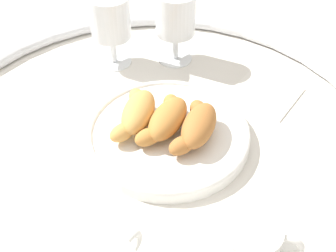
{
  "coord_description": "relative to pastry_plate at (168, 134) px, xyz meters",
  "views": [
    {
      "loc": [
        -0.36,
        -0.35,
        0.5
      ],
      "look_at": [
        0.02,
        -0.02,
        0.03
      ],
      "focal_mm": 46.37,
      "sensor_mm": 36.0,
      "label": 1
    }
  ],
  "objects": [
    {
      "name": "pastry_plate",
      "position": [
        0.0,
        0.0,
        0.0
      ],
      "size": [
        0.26,
        0.26,
        0.02
      ],
      "color": "white",
      "rests_on": "ground_plane"
    },
    {
      "name": "coffee_cup_far",
      "position": [
        -0.09,
        -0.21,
        0.01
      ],
      "size": [
        0.14,
        0.14,
        0.06
      ],
      "color": "white",
      "rests_on": "ground_plane"
    },
    {
      "name": "folded_napkin",
      "position": [
        0.21,
        -0.05,
        -0.01
      ],
      "size": [
        0.12,
        0.12,
        0.01
      ],
      "primitive_type": "cube",
      "rotation": [
        0.0,
        0.0,
        0.11
      ],
      "color": "silver",
      "rests_on": "ground_plane"
    },
    {
      "name": "ground_plane",
      "position": [
        -0.02,
        0.02,
        -0.01
      ],
      "size": [
        2.2,
        2.2,
        0.0
      ],
      "primitive_type": "plane",
      "color": "silver"
    },
    {
      "name": "croissant_small",
      "position": [
        -0.0,
        0.0,
        0.03
      ],
      "size": [
        0.13,
        0.09,
        0.04
      ],
      "color": "#BC7A38",
      "rests_on": "pastry_plate"
    },
    {
      "name": "croissant_extra",
      "position": [
        -0.02,
        0.05,
        0.03
      ],
      "size": [
        0.12,
        0.1,
        0.04
      ],
      "color": "#D6994C",
      "rests_on": "pastry_plate"
    },
    {
      "name": "croissant_large",
      "position": [
        0.02,
        -0.04,
        0.03
      ],
      "size": [
        0.13,
        0.09,
        0.04
      ],
      "color": "#AD6B33",
      "rests_on": "pastry_plate"
    },
    {
      "name": "table_chrome_rim",
      "position": [
        -0.02,
        0.02,
        -0.0
      ],
      "size": [
        0.76,
        0.76,
        0.02
      ],
      "primitive_type": "torus",
      "color": "silver",
      "rests_on": "ground_plane"
    },
    {
      "name": "juice_glass_right",
      "position": [
        0.09,
        0.23,
        0.08
      ],
      "size": [
        0.08,
        0.08,
        0.14
      ],
      "color": "white",
      "rests_on": "ground_plane"
    },
    {
      "name": "juice_glass_left",
      "position": [
        0.18,
        0.14,
        0.08
      ],
      "size": [
        0.08,
        0.08,
        0.14
      ],
      "color": "white",
      "rests_on": "ground_plane"
    }
  ]
}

